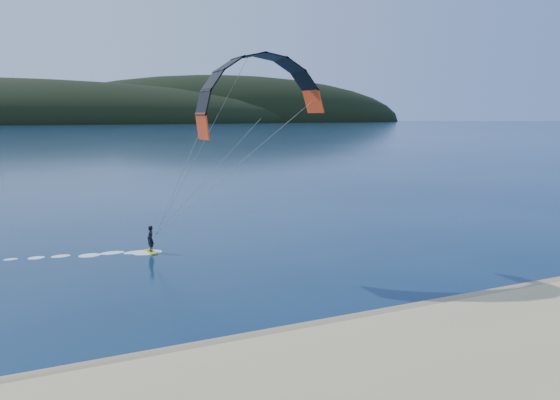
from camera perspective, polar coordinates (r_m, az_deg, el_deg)
name	(u,v)px	position (r m, az deg, el deg)	size (l,w,h in m)	color
ground	(313,399)	(18.67, 3.57, -20.68)	(1800.00, 1800.00, 0.00)	#071C36
wet_sand	(261,344)	(22.28, -2.05, -15.34)	(220.00, 2.50, 0.10)	olive
headland	(47,123)	(759.67, -23.95, 7.61)	(1200.00, 310.00, 140.00)	black
kitesurfer_near	(254,124)	(31.72, -2.81, 8.27)	(20.34, 9.42, 12.27)	#BCC016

